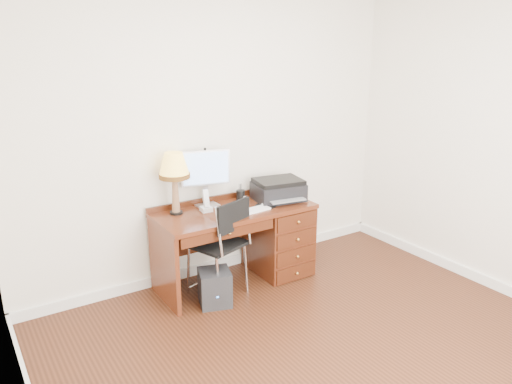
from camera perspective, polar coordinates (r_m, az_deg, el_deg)
ground at (r=3.99m, az=8.35°, el=-17.79°), size 4.00×4.00×0.00m
room_shell at (r=4.38m, az=2.85°, el=-13.41°), size 4.00×4.00×4.00m
desk at (r=4.95m, az=0.78°, el=-4.93°), size 1.50×0.67×0.75m
monitor at (r=4.69m, az=-5.84°, el=2.40°), size 0.46×0.20×0.54m
keyboard at (r=4.57m, az=-0.83°, el=-2.23°), size 0.44×0.17×0.02m
mouse_pad at (r=4.74m, az=1.12°, el=-1.49°), size 0.20×0.20×0.04m
printer at (r=4.91m, az=2.56°, el=0.28°), size 0.52×0.43×0.21m
leg_lamp at (r=4.47m, az=-9.33°, el=2.58°), size 0.28×0.28×0.57m
phone at (r=4.60m, az=-5.73°, el=-1.49°), size 0.10×0.10×0.21m
pen_cup at (r=4.88m, az=-1.78°, el=-0.41°), size 0.09×0.09×0.11m
chair at (r=4.47m, az=-4.10°, el=-5.34°), size 0.56×0.56×0.93m
equipment_box at (r=4.52m, az=-4.73°, el=-10.81°), size 0.34×0.34×0.32m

